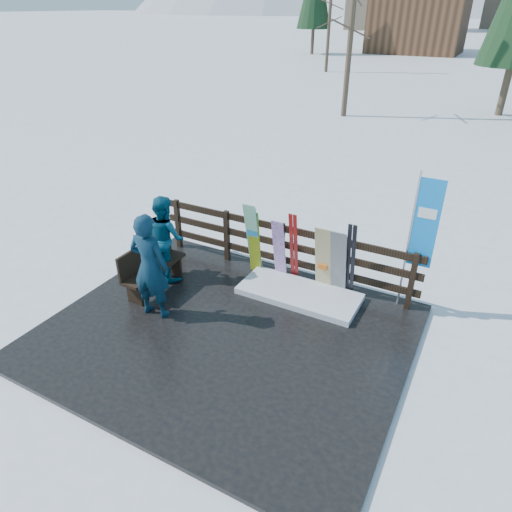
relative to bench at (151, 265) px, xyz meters
The scene contains 16 objects.
ground 2.16m from the bench, 14.83° to the right, with size 700.00×700.00×0.00m, color white.
deck 2.15m from the bench, 14.83° to the right, with size 6.00×5.00×0.08m, color black.
fence 2.61m from the bench, 39.78° to the left, with size 5.60×0.10×1.15m.
snow_patch 2.93m from the bench, 21.70° to the left, with size 2.31×1.00×0.12m, color white.
bench is the anchor object (origin of this frame).
snowboard_0 2.08m from the bench, 44.45° to the left, with size 0.25×0.03×1.54m, color #288BBD.
snowboard_1 2.08m from the bench, 44.63° to the left, with size 0.27×0.03×1.62m, color white.
snowboard_2 2.09m from the bench, 44.03° to the left, with size 0.25×0.03×1.42m, color #E4FF15.
snowboard_3 2.53m from the bench, 35.09° to the left, with size 0.25×0.03×1.37m, color silver.
snowboard_4 3.59m from the bench, 23.82° to the left, with size 0.30×0.03×1.44m, color black.
snowboard_5 3.32m from the bench, 25.90° to the left, with size 0.32×0.03×1.43m, color silver.
ski_pair_a 2.80m from the bench, 32.97° to the left, with size 0.16×0.27×1.53m.
ski_pair_b 3.82m from the bench, 23.50° to the left, with size 0.17×0.26×1.57m.
rental_flag 5.02m from the bench, 20.54° to the left, with size 0.45×0.04×2.60m.
person_front 1.02m from the bench, 48.16° to the right, with size 0.72×0.47×1.97m, color #0C3847.
person_back 0.63m from the bench, 92.26° to the left, with size 0.85×0.66×1.74m, color #0E526F.
Camera 1 is at (3.43, -5.24, 5.03)m, focal length 32.00 mm.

